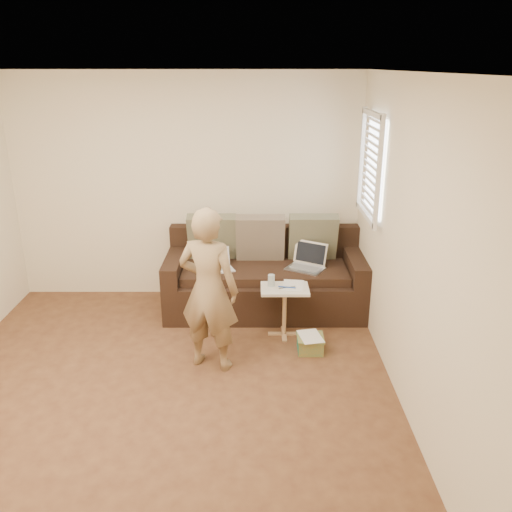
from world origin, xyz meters
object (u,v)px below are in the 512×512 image
Objects in this scene: striped_box at (310,344)px; laptop_white at (219,270)px; sofa at (265,274)px; laptop_silver at (305,269)px; drinking_glass at (271,280)px; side_table at (284,311)px; person at (209,290)px.

laptop_white is at bearing 137.93° from striped_box.
sofa is 0.46m from laptop_silver.
drinking_glass is at bearing 134.28° from striped_box.
person is at bearing -140.78° from side_table.
drinking_glass is (0.58, 0.63, -0.17)m from person.
laptop_white is at bearing 140.62° from drinking_glass.
sofa reaches higher than laptop_silver.
striped_box is at bearing -45.72° from drinking_glass.
sofa is 4.14× the size of side_table.
laptop_white is 0.20× the size of person.
drinking_glass is (-0.14, 0.04, 0.33)m from side_table.
side_table is at bearing -73.05° from sofa.
drinking_glass reaches higher than laptop_white.
side_table is (0.70, -0.50, -0.25)m from laptop_white.
laptop_white is 2.57× the size of drinking_glass.
sofa is 7.13× the size of laptop_white.
drinking_glass is 0.74m from striped_box.
striped_box is at bearing -66.04° from sofa.
side_table is 0.45m from striped_box.
person reaches higher than striped_box.
laptop_white is at bearing -147.41° from laptop_silver.
drinking_glass is at bearing 161.99° from side_table.
person is at bearing -165.69° from striped_box.
laptop_silver is 0.95m from laptop_white.
laptop_silver is 1.50× the size of striped_box.
drinking_glass is at bearing -60.28° from laptop_white.
side_table is (0.71, 0.58, -0.50)m from person.
laptop_silver is 3.26× the size of drinking_glass.
laptop_white reaches higher than side_table.
side_table reaches higher than striped_box.
person reaches higher than laptop_silver.
sofa is at bearing 95.36° from drinking_glass.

